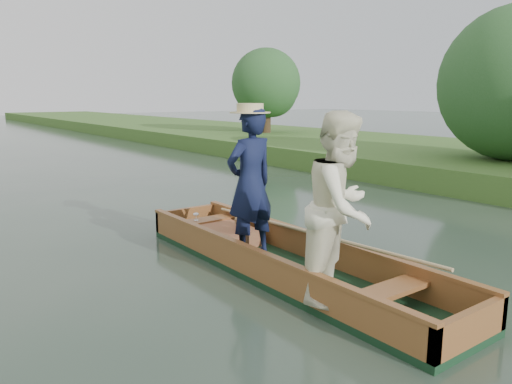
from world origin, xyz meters
TOP-DOWN VIEW (x-y plane):
  - ground at (0.00, 0.00)m, footprint 120.00×120.00m
  - trees_far at (0.65, 8.47)m, footprint 22.82×17.29m
  - punt at (-0.09, -0.27)m, footprint 1.30×5.00m

SIDE VIEW (x-z plane):
  - ground at x=0.00m, z-range 0.00..0.00m
  - punt at x=-0.09m, z-range -0.26..1.82m
  - trees_far at x=0.65m, z-range 0.33..4.75m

